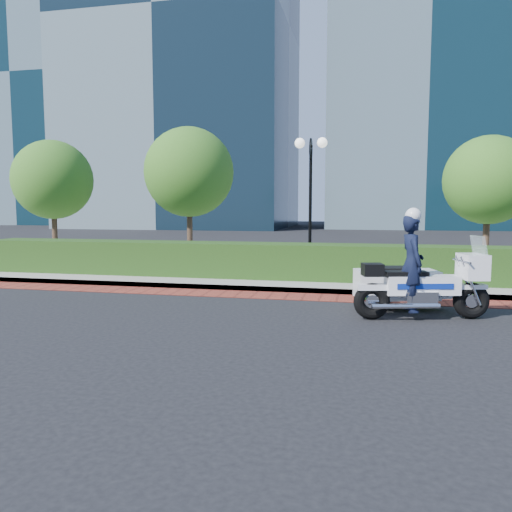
% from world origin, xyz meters
% --- Properties ---
extents(ground, '(120.00, 120.00, 0.00)m').
position_xyz_m(ground, '(0.00, 0.00, 0.00)').
color(ground, black).
rests_on(ground, ground).
extents(brick_strip, '(60.00, 1.00, 0.01)m').
position_xyz_m(brick_strip, '(0.00, 1.50, 0.01)').
color(brick_strip, maroon).
rests_on(brick_strip, ground).
extents(sidewalk, '(60.00, 8.00, 0.15)m').
position_xyz_m(sidewalk, '(0.00, 6.00, 0.07)').
color(sidewalk, gray).
rests_on(sidewalk, ground).
extents(hedge_main, '(18.00, 1.20, 1.00)m').
position_xyz_m(hedge_main, '(0.00, 3.60, 0.65)').
color(hedge_main, black).
rests_on(hedge_main, sidewalk).
extents(lamppost, '(1.02, 0.70, 4.21)m').
position_xyz_m(lamppost, '(1.00, 5.20, 2.96)').
color(lamppost, black).
rests_on(lamppost, sidewalk).
extents(tree_a, '(3.00, 3.00, 4.58)m').
position_xyz_m(tree_a, '(-9.00, 6.50, 3.22)').
color(tree_a, '#332319').
rests_on(tree_a, sidewalk).
extents(tree_b, '(3.20, 3.20, 4.89)m').
position_xyz_m(tree_b, '(-3.50, 6.50, 3.43)').
color(tree_b, '#332319').
rests_on(tree_b, sidewalk).
extents(tree_c, '(2.80, 2.80, 4.30)m').
position_xyz_m(tree_c, '(6.50, 6.50, 3.05)').
color(tree_c, '#332319').
rests_on(tree_c, sidewalk).
extents(tower_left, '(22.00, 16.00, 40.00)m').
position_xyz_m(tower_left, '(-16.00, 40.00, 20.00)').
color(tower_left, black).
rests_on(tower_left, ground).
extents(tower_far_left, '(16.00, 14.00, 34.00)m').
position_xyz_m(tower_far_left, '(-36.00, 46.00, 17.00)').
color(tower_far_left, black).
rests_on(tower_far_left, ground).
extents(police_motorcycle, '(2.72, 1.96, 2.21)m').
position_xyz_m(police_motorcycle, '(3.63, -0.05, 0.76)').
color(police_motorcycle, black).
rests_on(police_motorcycle, ground).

